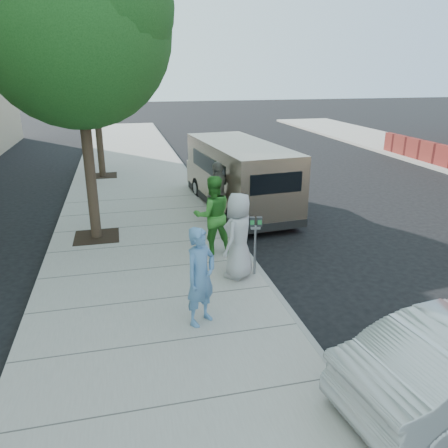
{
  "coord_description": "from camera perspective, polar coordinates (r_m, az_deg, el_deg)",
  "views": [
    {
      "loc": [
        -1.5,
        -9.37,
        4.49
      ],
      "look_at": [
        0.74,
        -0.02,
        1.1
      ],
      "focal_mm": 35.0,
      "sensor_mm": 36.0,
      "label": 1
    }
  ],
  "objects": [
    {
      "name": "ground",
      "position": [
        10.49,
        -3.98,
        -5.95
      ],
      "size": [
        120.0,
        120.0,
        0.0
      ],
      "primitive_type": "plane",
      "color": "black",
      "rests_on": "ground"
    },
    {
      "name": "van",
      "position": [
        14.65,
        1.88,
        6.44
      ],
      "size": [
        2.59,
        6.26,
        2.26
      ],
      "rotation": [
        0.0,
        0.0,
        0.1
      ],
      "color": "tan",
      "rests_on": "ground"
    },
    {
      "name": "person_green_shirt",
      "position": [
        10.72,
        -1.48,
        1.18
      ],
      "size": [
        0.99,
        0.79,
        1.97
      ],
      "primitive_type": "imported",
      "rotation": [
        0.0,
        0.0,
        3.19
      ],
      "color": "#358A2D",
      "rests_on": "sidewalk"
    },
    {
      "name": "person_gray_shirt",
      "position": [
        9.45,
        1.92,
        -1.55
      ],
      "size": [
        1.07,
        1.11,
        1.91
      ],
      "primitive_type": "imported",
      "rotation": [
        0.0,
        0.0,
        4.0
      ],
      "color": "#ADAEB0",
      "rests_on": "sidewalk"
    },
    {
      "name": "tree_near",
      "position": [
        11.84,
        -18.69,
        23.62
      ],
      "size": [
        4.62,
        4.6,
        7.53
      ],
      "color": "black",
      "rests_on": "sidewalk"
    },
    {
      "name": "person_striped_polo",
      "position": [
        12.73,
        -0.74,
        3.98
      ],
      "size": [
        1.11,
        1.11,
        1.9
      ],
      "primitive_type": "imported",
      "rotation": [
        0.0,
        0.0,
        3.93
      ],
      "color": "slate",
      "rests_on": "sidewalk"
    },
    {
      "name": "parking_meter",
      "position": [
        9.57,
        4.12,
        -1.21
      ],
      "size": [
        0.29,
        0.14,
        1.35
      ],
      "rotation": [
        0.0,
        0.0,
        -0.17
      ],
      "color": "gray",
      "rests_on": "sidewalk"
    },
    {
      "name": "tree_far",
      "position": [
        19.39,
        -16.73,
        19.84
      ],
      "size": [
        3.92,
        3.8,
        6.49
      ],
      "color": "black",
      "rests_on": "sidewalk"
    },
    {
      "name": "person_officer",
      "position": [
        7.75,
        -3.07,
        -6.86
      ],
      "size": [
        0.79,
        0.75,
        1.82
      ],
      "primitive_type": "imported",
      "rotation": [
        0.0,
        0.0,
        0.64
      ],
      "color": "#5584B4",
      "rests_on": "sidewalk"
    },
    {
      "name": "sidewalk",
      "position": [
        10.37,
        -9.48,
        -6.06
      ],
      "size": [
        5.0,
        60.0,
        0.15
      ],
      "primitive_type": "cube",
      "color": "gray",
      "rests_on": "ground"
    },
    {
      "name": "curb_face",
      "position": [
        10.76,
        3.61,
        -4.83
      ],
      "size": [
        0.12,
        60.0,
        0.16
      ],
      "primitive_type": "cube",
      "color": "gray",
      "rests_on": "ground"
    }
  ]
}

